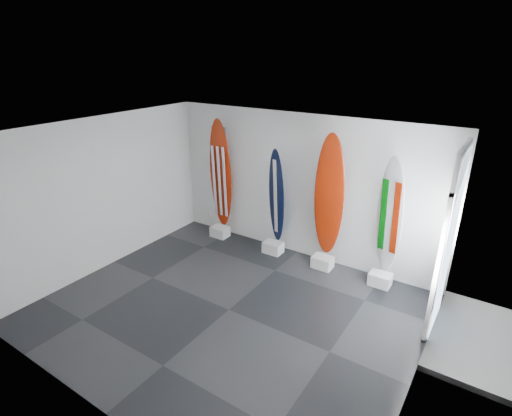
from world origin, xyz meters
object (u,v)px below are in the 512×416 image
Objects in this scene: surfboard_swiss at (329,197)px; surfboard_italy at (390,217)px; surfboard_usa at (221,174)px; surfboard_navy at (276,197)px.

surfboard_italy is at bearing -12.03° from surfboard_swiss.
surfboard_navy is (1.46, 0.00, -0.23)m from surfboard_usa.
surfboard_usa reaches higher than surfboard_italy.
surfboard_navy is at bearing -164.98° from surfboard_italy.
surfboard_swiss is 1.18m from surfboard_italy.
surfboard_navy is at bearing 167.97° from surfboard_swiss.
surfboard_italy is (1.17, 0.00, -0.14)m from surfboard_swiss.
surfboard_swiss is at bearing 18.44° from surfboard_navy.
surfboard_navy is 0.91× the size of surfboard_italy.
surfboard_navy is at bearing -2.96° from surfboard_usa.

